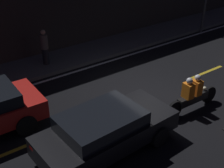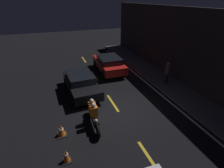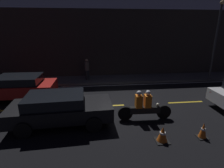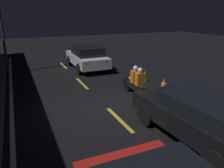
{
  "view_description": "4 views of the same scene",
  "coord_description": "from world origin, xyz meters",
  "px_view_note": "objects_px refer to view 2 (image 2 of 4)",
  "views": [
    {
      "loc": [
        -7.13,
        -7.54,
        6.38
      ],
      "look_at": [
        -1.5,
        0.29,
        0.9
      ],
      "focal_mm": 50.0,
      "sensor_mm": 36.0,
      "label": 1
    },
    {
      "loc": [
        7.71,
        -3.17,
        5.96
      ],
      "look_at": [
        -1.34,
        0.08,
        1.15
      ],
      "focal_mm": 28.0,
      "sensor_mm": 36.0,
      "label": 2
    },
    {
      "loc": [
        -1.58,
        -8.51,
        3.98
      ],
      "look_at": [
        -0.62,
        0.28,
        1.13
      ],
      "focal_mm": 28.0,
      "sensor_mm": 36.0,
      "label": 3
    },
    {
      "loc": [
        -7.17,
        3.06,
        3.56
      ],
      "look_at": [
        0.02,
        -0.18,
        0.98
      ],
      "focal_mm": 35.0,
      "sensor_mm": 36.0,
      "label": 4
    }
  ],
  "objects_px": {
    "traffic_cone_mid": "(66,156)",
    "pedestrian": "(167,73)",
    "motorcycle": "(93,114)",
    "van_black": "(81,83)",
    "taxi_red": "(109,63)",
    "traffic_cone_near": "(61,130)"
  },
  "relations": [
    {
      "from": "taxi_red",
      "to": "traffic_cone_near",
      "type": "relative_size",
      "value": 7.16
    },
    {
      "from": "traffic_cone_mid",
      "to": "pedestrian",
      "type": "bearing_deg",
      "value": 119.86
    },
    {
      "from": "taxi_red",
      "to": "van_black",
      "type": "height_order",
      "value": "taxi_red"
    },
    {
      "from": "taxi_red",
      "to": "motorcycle",
      "type": "xyz_separation_m",
      "value": [
        6.54,
        -3.07,
        -0.12
      ]
    },
    {
      "from": "taxi_red",
      "to": "traffic_cone_near",
      "type": "xyz_separation_m",
      "value": [
        6.79,
        -4.71,
        -0.49
      ]
    },
    {
      "from": "traffic_cone_near",
      "to": "traffic_cone_mid",
      "type": "relative_size",
      "value": 0.95
    },
    {
      "from": "taxi_red",
      "to": "traffic_cone_mid",
      "type": "bearing_deg",
      "value": 151.6
    },
    {
      "from": "van_black",
      "to": "motorcycle",
      "type": "height_order",
      "value": "motorcycle"
    },
    {
      "from": "van_black",
      "to": "pedestrian",
      "type": "xyz_separation_m",
      "value": [
        0.99,
        6.2,
        0.24
      ]
    },
    {
      "from": "van_black",
      "to": "traffic_cone_near",
      "type": "xyz_separation_m",
      "value": [
        3.9,
        -1.71,
        -0.45
      ]
    },
    {
      "from": "traffic_cone_mid",
      "to": "pedestrian",
      "type": "height_order",
      "value": "pedestrian"
    },
    {
      "from": "pedestrian",
      "to": "taxi_red",
      "type": "bearing_deg",
      "value": -140.54
    },
    {
      "from": "traffic_cone_near",
      "to": "traffic_cone_mid",
      "type": "xyz_separation_m",
      "value": [
        1.6,
        0.05,
        0.01
      ]
    },
    {
      "from": "taxi_red",
      "to": "traffic_cone_near",
      "type": "bearing_deg",
      "value": 145.93
    },
    {
      "from": "traffic_cone_near",
      "to": "motorcycle",
      "type": "bearing_deg",
      "value": 98.71
    },
    {
      "from": "traffic_cone_mid",
      "to": "pedestrian",
      "type": "xyz_separation_m",
      "value": [
        -4.51,
        7.86,
        0.67
      ]
    },
    {
      "from": "motorcycle",
      "to": "van_black",
      "type": "bearing_deg",
      "value": -179.3
    },
    {
      "from": "taxi_red",
      "to": "motorcycle",
      "type": "relative_size",
      "value": 1.76
    },
    {
      "from": "pedestrian",
      "to": "traffic_cone_near",
      "type": "bearing_deg",
      "value": -69.78
    },
    {
      "from": "traffic_cone_mid",
      "to": "pedestrian",
      "type": "distance_m",
      "value": 9.09
    },
    {
      "from": "traffic_cone_near",
      "to": "traffic_cone_mid",
      "type": "height_order",
      "value": "traffic_cone_mid"
    },
    {
      "from": "traffic_cone_near",
      "to": "traffic_cone_mid",
      "type": "bearing_deg",
      "value": 1.63
    }
  ]
}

